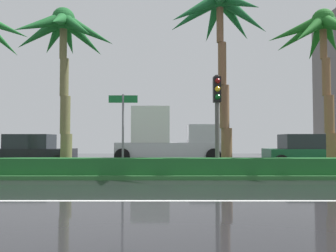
{
  "coord_description": "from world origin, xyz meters",
  "views": [
    {
      "loc": [
        0.81,
        -5.88,
        1.4
      ],
      "look_at": [
        0.83,
        11.1,
        2.12
      ],
      "focal_mm": 36.12,
      "sensor_mm": 36.0,
      "label": 1
    }
  ],
  "objects_px": {
    "palm_tree_centre": "(220,22)",
    "street_name_sign": "(123,122)",
    "palm_tree_centre_left": "(64,39)",
    "traffic_signal_median_right": "(217,106)",
    "car_in_traffic_second": "(306,151)",
    "palm_tree_centre_right": "(323,39)",
    "car_in_traffic_leading": "(31,151)",
    "box_truck_lead": "(166,138)"
  },
  "relations": [
    {
      "from": "palm_tree_centre",
      "to": "street_name_sign",
      "type": "height_order",
      "value": "palm_tree_centre"
    },
    {
      "from": "street_name_sign",
      "to": "palm_tree_centre_left",
      "type": "bearing_deg",
      "value": 165.42
    },
    {
      "from": "palm_tree_centre_left",
      "to": "palm_tree_centre",
      "type": "relative_size",
      "value": 0.88
    },
    {
      "from": "traffic_signal_median_right",
      "to": "palm_tree_centre",
      "type": "bearing_deg",
      "value": 71.82
    },
    {
      "from": "car_in_traffic_second",
      "to": "palm_tree_centre_right",
      "type": "bearing_deg",
      "value": -101.36
    },
    {
      "from": "traffic_signal_median_right",
      "to": "car_in_traffic_leading",
      "type": "distance_m",
      "value": 10.65
    },
    {
      "from": "palm_tree_centre_left",
      "to": "box_truck_lead",
      "type": "xyz_separation_m",
      "value": [
        4.1,
        7.76,
        -3.92
      ]
    },
    {
      "from": "palm_tree_centre_right",
      "to": "street_name_sign",
      "type": "height_order",
      "value": "palm_tree_centre_right"
    },
    {
      "from": "car_in_traffic_second",
      "to": "palm_tree_centre_left",
      "type": "bearing_deg",
      "value": -159.0
    },
    {
      "from": "palm_tree_centre_right",
      "to": "traffic_signal_median_right",
      "type": "xyz_separation_m",
      "value": [
        -4.64,
        -1.25,
        -2.9
      ]
    },
    {
      "from": "traffic_signal_median_right",
      "to": "street_name_sign",
      "type": "distance_m",
      "value": 3.61
    },
    {
      "from": "palm_tree_centre",
      "to": "car_in_traffic_second",
      "type": "xyz_separation_m",
      "value": [
        5.14,
        4.29,
        -5.38
      ]
    },
    {
      "from": "palm_tree_centre_left",
      "to": "box_truck_lead",
      "type": "distance_m",
      "value": 9.62
    },
    {
      "from": "traffic_signal_median_right",
      "to": "palm_tree_centre_right",
      "type": "bearing_deg",
      "value": 15.07
    },
    {
      "from": "car_in_traffic_leading",
      "to": "box_truck_lead",
      "type": "distance_m",
      "value": 7.88
    },
    {
      "from": "car_in_traffic_leading",
      "to": "street_name_sign",
      "type": "bearing_deg",
      "value": -43.0
    },
    {
      "from": "palm_tree_centre_right",
      "to": "car_in_traffic_leading",
      "type": "relative_size",
      "value": 1.57
    },
    {
      "from": "car_in_traffic_leading",
      "to": "car_in_traffic_second",
      "type": "height_order",
      "value": "same"
    },
    {
      "from": "palm_tree_centre_left",
      "to": "palm_tree_centre_right",
      "type": "bearing_deg",
      "value": 2.58
    },
    {
      "from": "palm_tree_centre_right",
      "to": "palm_tree_centre",
      "type": "bearing_deg",
      "value": -175.07
    },
    {
      "from": "palm_tree_centre_left",
      "to": "street_name_sign",
      "type": "height_order",
      "value": "palm_tree_centre_left"
    },
    {
      "from": "palm_tree_centre",
      "to": "traffic_signal_median_right",
      "type": "height_order",
      "value": "palm_tree_centre"
    },
    {
      "from": "palm_tree_centre",
      "to": "palm_tree_centre_right",
      "type": "relative_size",
      "value": 1.12
    },
    {
      "from": "street_name_sign",
      "to": "car_in_traffic_leading",
      "type": "relative_size",
      "value": 0.7
    },
    {
      "from": "traffic_signal_median_right",
      "to": "palm_tree_centre_left",
      "type": "bearing_deg",
      "value": 172.74
    },
    {
      "from": "street_name_sign",
      "to": "box_truck_lead",
      "type": "xyz_separation_m",
      "value": [
        1.63,
        8.41,
        -0.53
      ]
    },
    {
      "from": "car_in_traffic_leading",
      "to": "car_in_traffic_second",
      "type": "bearing_deg",
      "value": -0.39
    },
    {
      "from": "palm_tree_centre_right",
      "to": "street_name_sign",
      "type": "bearing_deg",
      "value": -172.19
    },
    {
      "from": "palm_tree_centre_left",
      "to": "car_in_traffic_second",
      "type": "bearing_deg",
      "value": 21.0
    },
    {
      "from": "box_truck_lead",
      "to": "street_name_sign",
      "type": "bearing_deg",
      "value": -100.96
    },
    {
      "from": "traffic_signal_median_right",
      "to": "box_truck_lead",
      "type": "height_order",
      "value": "traffic_signal_median_right"
    },
    {
      "from": "car_in_traffic_leading",
      "to": "traffic_signal_median_right",
      "type": "bearing_deg",
      "value": -30.13
    },
    {
      "from": "street_name_sign",
      "to": "car_in_traffic_second",
      "type": "relative_size",
      "value": 0.7
    },
    {
      "from": "car_in_traffic_leading",
      "to": "box_truck_lead",
      "type": "height_order",
      "value": "box_truck_lead"
    },
    {
      "from": "street_name_sign",
      "to": "box_truck_lead",
      "type": "distance_m",
      "value": 8.58
    },
    {
      "from": "palm_tree_centre_right",
      "to": "car_in_traffic_leading",
      "type": "xyz_separation_m",
      "value": [
        -13.7,
        4.01,
        -4.78
      ]
    },
    {
      "from": "palm_tree_centre",
      "to": "street_name_sign",
      "type": "relative_size",
      "value": 2.5
    },
    {
      "from": "palm_tree_centre_right",
      "to": "box_truck_lead",
      "type": "relative_size",
      "value": 1.05
    },
    {
      "from": "street_name_sign",
      "to": "car_in_traffic_leading",
      "type": "distance_m",
      "value": 7.64
    },
    {
      "from": "palm_tree_centre",
      "to": "car_in_traffic_leading",
      "type": "relative_size",
      "value": 1.75
    },
    {
      "from": "palm_tree_centre_right",
      "to": "street_name_sign",
      "type": "relative_size",
      "value": 2.24
    },
    {
      "from": "palm_tree_centre_left",
      "to": "palm_tree_centre",
      "type": "height_order",
      "value": "palm_tree_centre"
    }
  ]
}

